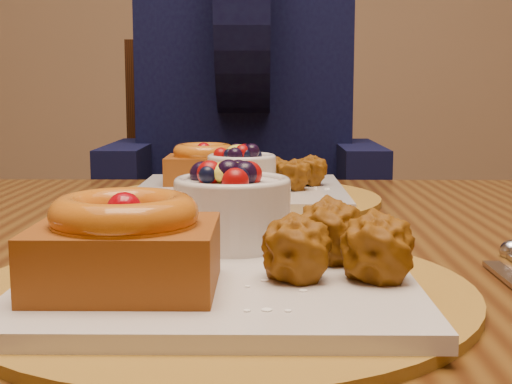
# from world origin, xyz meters

# --- Properties ---
(dining_table) EXTENTS (1.60, 0.90, 0.76)m
(dining_table) POSITION_xyz_m (-0.03, 0.05, 0.68)
(dining_table) COLOR #381C0A
(dining_table) RESTS_ON ground
(place_setting_near) EXTENTS (0.38, 0.38, 0.09)m
(place_setting_near) POSITION_xyz_m (-0.04, -0.17, 0.78)
(place_setting_near) COLOR brown
(place_setting_near) RESTS_ON dining_table
(place_setting_far) EXTENTS (0.38, 0.38, 0.08)m
(place_setting_far) POSITION_xyz_m (-0.04, 0.26, 0.78)
(place_setting_far) COLOR brown
(place_setting_far) RESTS_ON dining_table
(chair_far) EXTENTS (0.49, 0.49, 1.01)m
(chair_far) POSITION_xyz_m (-0.06, 0.76, 0.56)
(chair_far) COLOR black
(chair_far) RESTS_ON ground
(diner) EXTENTS (0.51, 0.49, 0.83)m
(diner) POSITION_xyz_m (-0.04, 0.76, 0.89)
(diner) COLOR black
(diner) RESTS_ON ground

